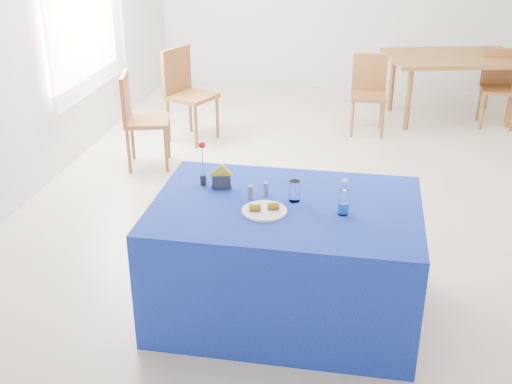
% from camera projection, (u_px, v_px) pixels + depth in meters
% --- Properties ---
extents(floor, '(7.00, 7.00, 0.00)m').
position_uv_depth(floor, '(319.00, 194.00, 5.74)').
color(floor, beige).
rests_on(floor, ground).
extents(plate, '(0.26, 0.26, 0.01)m').
position_uv_depth(plate, '(264.00, 211.00, 3.72)').
color(plate, white).
rests_on(plate, blue_table).
extents(drinking_glass, '(0.07, 0.07, 0.13)m').
position_uv_depth(drinking_glass, '(295.00, 191.00, 3.83)').
color(drinking_glass, white).
rests_on(drinking_glass, blue_table).
extents(salt_shaker, '(0.03, 0.03, 0.08)m').
position_uv_depth(salt_shaker, '(266.00, 189.00, 3.91)').
color(salt_shaker, slate).
rests_on(salt_shaker, blue_table).
extents(pepper_shaker, '(0.03, 0.03, 0.08)m').
position_uv_depth(pepper_shaker, '(251.00, 192.00, 3.87)').
color(pepper_shaker, slate).
rests_on(pepper_shaker, blue_table).
extents(blue_table, '(1.60, 1.10, 0.76)m').
position_uv_depth(blue_table, '(285.00, 259.00, 3.98)').
color(blue_table, '#101B97').
rests_on(blue_table, floor).
extents(water_bottle, '(0.06, 0.06, 0.21)m').
position_uv_depth(water_bottle, '(343.00, 203.00, 3.67)').
color(water_bottle, white).
rests_on(water_bottle, blue_table).
extents(napkin_holder, '(0.15, 0.08, 0.16)m').
position_uv_depth(napkin_holder, '(221.00, 181.00, 4.01)').
color(napkin_holder, '#3C3B41').
rests_on(napkin_holder, blue_table).
extents(rose_vase, '(0.04, 0.04, 0.29)m').
position_uv_depth(rose_vase, '(203.00, 165.00, 4.01)').
color(rose_vase, '#222327').
rests_on(rose_vase, blue_table).
extents(oak_table, '(1.69, 1.30, 0.76)m').
position_uv_depth(oak_table, '(453.00, 62.00, 7.38)').
color(oak_table, '#925A2A').
rests_on(oak_table, floor).
extents(chair_bg_left, '(0.39, 0.39, 0.85)m').
position_uv_depth(chair_bg_left, '(369.00, 88.00, 7.08)').
color(chair_bg_left, brown).
rests_on(chair_bg_left, floor).
extents(chair_bg_right, '(0.39, 0.39, 0.86)m').
position_uv_depth(chair_bg_right, '(499.00, 82.00, 7.30)').
color(chair_bg_right, brown).
rests_on(chair_bg_right, floor).
extents(chair_win_a, '(0.50, 0.50, 0.92)m').
position_uv_depth(chair_win_a, '(138.00, 114.00, 6.12)').
color(chair_win_a, brown).
rests_on(chair_win_a, floor).
extents(chair_win_b, '(0.57, 0.57, 0.98)m').
position_uv_depth(chair_win_b, '(185.00, 88.00, 6.82)').
color(chair_win_b, brown).
rests_on(chair_win_b, floor).
extents(banana_pieces, '(0.18, 0.09, 0.04)m').
position_uv_depth(banana_pieces, '(264.00, 207.00, 3.71)').
color(banana_pieces, gold).
rests_on(banana_pieces, plate).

